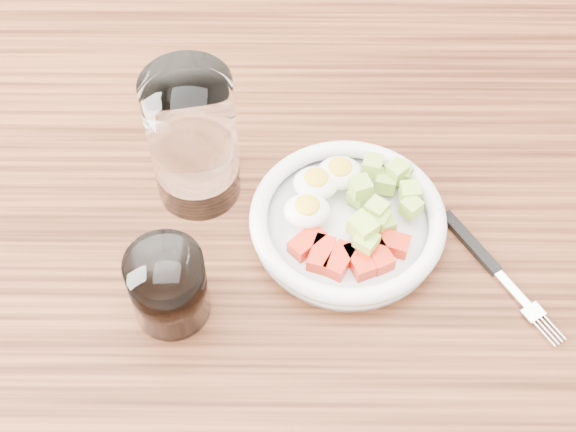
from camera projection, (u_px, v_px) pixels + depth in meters
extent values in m
cube|color=brown|center=(297.00, 251.00, 0.84)|extent=(1.50, 0.90, 0.04)
cylinder|color=white|center=(347.00, 226.00, 0.83)|extent=(0.19, 0.19, 0.01)
torus|color=white|center=(348.00, 218.00, 0.82)|extent=(0.20, 0.20, 0.02)
cube|color=red|center=(307.00, 243.00, 0.80)|extent=(0.04, 0.04, 0.02)
cube|color=red|center=(321.00, 254.00, 0.79)|extent=(0.03, 0.04, 0.02)
cube|color=red|center=(340.00, 261.00, 0.79)|extent=(0.04, 0.04, 0.02)
cube|color=red|center=(359.00, 261.00, 0.79)|extent=(0.03, 0.04, 0.02)
cube|color=red|center=(377.00, 255.00, 0.79)|extent=(0.03, 0.04, 0.02)
cube|color=red|center=(391.00, 243.00, 0.80)|extent=(0.04, 0.03, 0.02)
ellipsoid|color=white|center=(316.00, 184.00, 0.83)|extent=(0.05, 0.04, 0.03)
ellipsoid|color=yellow|center=(316.00, 177.00, 0.82)|extent=(0.03, 0.03, 0.01)
ellipsoid|color=white|center=(340.00, 173.00, 0.84)|extent=(0.05, 0.04, 0.03)
ellipsoid|color=yellow|center=(340.00, 167.00, 0.83)|extent=(0.03, 0.03, 0.01)
ellipsoid|color=white|center=(307.00, 211.00, 0.81)|extent=(0.05, 0.04, 0.03)
ellipsoid|color=yellow|center=(307.00, 205.00, 0.80)|extent=(0.03, 0.03, 0.01)
cube|color=#A9C74C|center=(364.00, 229.00, 0.79)|extent=(0.03, 0.03, 0.02)
cube|color=#A9C74C|center=(362.00, 226.00, 0.79)|extent=(0.03, 0.03, 0.02)
cube|color=#A9C74C|center=(383.00, 225.00, 0.81)|extent=(0.03, 0.03, 0.02)
cube|color=#A9C74C|center=(377.00, 220.00, 0.80)|extent=(0.03, 0.03, 0.02)
cube|color=#A9C74C|center=(372.00, 165.00, 0.83)|extent=(0.02, 0.02, 0.02)
cube|color=#A9C74C|center=(410.00, 193.00, 0.82)|extent=(0.02, 0.02, 0.02)
cube|color=#A9C74C|center=(411.00, 207.00, 0.81)|extent=(0.03, 0.03, 0.02)
cube|color=#A9C74C|center=(397.00, 171.00, 0.83)|extent=(0.03, 0.03, 0.02)
cube|color=#A9C74C|center=(366.00, 243.00, 0.79)|extent=(0.03, 0.03, 0.02)
cube|color=#A9C74C|center=(400.00, 173.00, 0.84)|extent=(0.02, 0.02, 0.02)
cube|color=#A9C74C|center=(386.00, 182.00, 0.84)|extent=(0.02, 0.02, 0.02)
cube|color=#A9C74C|center=(377.00, 210.00, 0.80)|extent=(0.03, 0.03, 0.02)
cube|color=#A9C74C|center=(357.00, 195.00, 0.83)|extent=(0.02, 0.02, 0.02)
cube|color=#A9C74C|center=(402.00, 172.00, 0.84)|extent=(0.02, 0.02, 0.02)
cube|color=#A9C74C|center=(361.00, 187.00, 0.81)|extent=(0.03, 0.03, 0.02)
cube|color=black|center=(470.00, 242.00, 0.82)|extent=(0.06, 0.08, 0.01)
cube|color=silver|center=(514.00, 291.00, 0.79)|extent=(0.03, 0.05, 0.00)
cube|color=silver|center=(533.00, 312.00, 0.77)|extent=(0.03, 0.02, 0.00)
cylinder|color=silver|center=(544.00, 334.00, 0.76)|extent=(0.02, 0.03, 0.00)
cylinder|color=silver|center=(548.00, 332.00, 0.76)|extent=(0.02, 0.03, 0.00)
cylinder|color=silver|center=(551.00, 330.00, 0.76)|extent=(0.02, 0.03, 0.00)
cylinder|color=silver|center=(555.00, 328.00, 0.76)|extent=(0.02, 0.03, 0.00)
cylinder|color=white|center=(193.00, 140.00, 0.80)|extent=(0.09, 0.09, 0.16)
cylinder|color=white|center=(168.00, 286.00, 0.75)|extent=(0.07, 0.07, 0.08)
cylinder|color=black|center=(169.00, 287.00, 0.75)|extent=(0.06, 0.06, 0.07)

